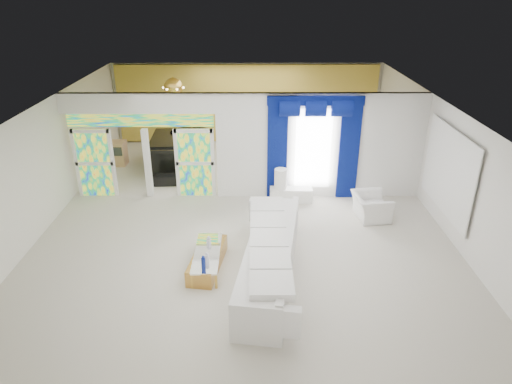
{
  "coord_description": "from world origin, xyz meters",
  "views": [
    {
      "loc": [
        0.25,
        -11.21,
        5.69
      ],
      "look_at": [
        0.3,
        -1.2,
        1.1
      ],
      "focal_mm": 32.24,
      "sensor_mm": 36.0,
      "label": 1
    }
  ],
  "objects_px": {
    "white_sofa": "(270,258)",
    "armchair": "(371,206)",
    "grand_piano": "(176,151)",
    "console_table": "(291,195)",
    "coffee_table": "(208,260)"
  },
  "relations": [
    {
      "from": "console_table",
      "to": "armchair",
      "type": "distance_m",
      "value": 2.26
    },
    {
      "from": "armchair",
      "to": "grand_piano",
      "type": "relative_size",
      "value": 0.49
    },
    {
      "from": "white_sofa",
      "to": "armchair",
      "type": "bearing_deg",
      "value": 52.13
    },
    {
      "from": "coffee_table",
      "to": "console_table",
      "type": "height_order",
      "value": "console_table"
    },
    {
      "from": "coffee_table",
      "to": "armchair",
      "type": "relative_size",
      "value": 1.65
    },
    {
      "from": "coffee_table",
      "to": "grand_piano",
      "type": "xyz_separation_m",
      "value": [
        -1.6,
        6.12,
        0.33
      ]
    },
    {
      "from": "console_table",
      "to": "armchair",
      "type": "relative_size",
      "value": 1.19
    },
    {
      "from": "armchair",
      "to": "grand_piano",
      "type": "height_order",
      "value": "grand_piano"
    },
    {
      "from": "white_sofa",
      "to": "console_table",
      "type": "xyz_separation_m",
      "value": [
        0.71,
        3.61,
        -0.21
      ]
    },
    {
      "from": "armchair",
      "to": "grand_piano",
      "type": "distance_m",
      "value": 6.85
    },
    {
      "from": "grand_piano",
      "to": "white_sofa",
      "type": "bearing_deg",
      "value": -68.19
    },
    {
      "from": "white_sofa",
      "to": "grand_piano",
      "type": "height_order",
      "value": "grand_piano"
    },
    {
      "from": "white_sofa",
      "to": "coffee_table",
      "type": "distance_m",
      "value": 1.4
    },
    {
      "from": "white_sofa",
      "to": "coffee_table",
      "type": "xyz_separation_m",
      "value": [
        -1.35,
        0.3,
        -0.22
      ]
    },
    {
      "from": "white_sofa",
      "to": "console_table",
      "type": "bearing_deg",
      "value": 87.33
    }
  ]
}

